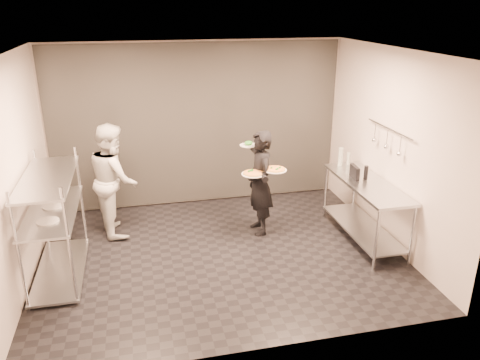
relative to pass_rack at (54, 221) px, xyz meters
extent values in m
cube|color=black|center=(2.15, 0.00, -0.77)|extent=(5.00, 4.00, 0.00)
cube|color=white|center=(2.15, 0.00, 2.03)|extent=(5.00, 4.00, 0.00)
cube|color=beige|center=(2.15, 2.00, 0.63)|extent=(5.00, 0.00, 2.80)
cube|color=beige|center=(2.15, -2.00, 0.63)|extent=(5.00, 0.00, 2.80)
cube|color=beige|center=(-0.35, 0.00, 0.63)|extent=(0.00, 4.00, 2.80)
cube|color=beige|center=(4.65, 0.00, 0.63)|extent=(0.00, 4.00, 2.80)
cube|color=silver|center=(2.15, 1.97, 0.63)|extent=(4.90, 0.04, 2.74)
cylinder|color=silver|center=(-0.27, -0.77, -0.02)|extent=(0.04, 0.04, 1.50)
cylinder|color=silver|center=(-0.27, 0.77, -0.02)|extent=(0.04, 0.04, 1.50)
cylinder|color=silver|center=(0.27, -0.77, -0.02)|extent=(0.04, 0.04, 1.50)
cylinder|color=silver|center=(0.27, 0.77, -0.02)|extent=(0.04, 0.04, 1.50)
cube|color=#AAAFB4|center=(0.00, 0.00, -0.72)|extent=(0.60, 1.60, 0.03)
cube|color=#AAAFB4|center=(0.00, 0.00, 0.13)|extent=(0.60, 1.60, 0.03)
cube|color=#AAAFB4|center=(0.00, 0.00, 0.58)|extent=(0.60, 1.60, 0.03)
cylinder|color=silver|center=(0.00, -0.35, 0.16)|extent=(0.26, 0.26, 0.01)
cylinder|color=silver|center=(0.00, 0.10, 0.16)|extent=(0.26, 0.26, 0.01)
cylinder|color=silver|center=(4.07, -0.86, -0.32)|extent=(0.04, 0.04, 0.90)
cylinder|color=silver|center=(4.07, 0.86, -0.32)|extent=(0.04, 0.04, 0.90)
cylinder|color=silver|center=(4.59, -0.86, -0.32)|extent=(0.04, 0.04, 0.90)
cylinder|color=silver|center=(4.59, 0.86, -0.32)|extent=(0.04, 0.04, 0.90)
cube|color=#AAAFB4|center=(4.33, 0.00, -0.59)|extent=(0.57, 1.71, 0.03)
cube|color=#AAAFB4|center=(4.33, 0.00, 0.13)|extent=(0.60, 1.80, 0.04)
cylinder|color=silver|center=(4.59, 0.00, 0.93)|extent=(0.02, 1.20, 0.02)
cylinder|color=silver|center=(4.57, -0.35, 0.80)|extent=(0.01, 0.01, 0.22)
sphere|color=silver|center=(4.57, -0.35, 0.67)|extent=(0.07, 0.07, 0.07)
cylinder|color=silver|center=(4.57, 0.00, 0.80)|extent=(0.01, 0.01, 0.22)
sphere|color=silver|center=(4.57, 0.00, 0.67)|extent=(0.07, 0.07, 0.07)
cylinder|color=silver|center=(4.57, 0.35, 0.80)|extent=(0.01, 0.01, 0.22)
sphere|color=silver|center=(4.57, 0.35, 0.67)|extent=(0.07, 0.07, 0.07)
imported|color=black|center=(2.88, 0.59, 0.04)|extent=(0.42, 0.61, 1.61)
imported|color=silver|center=(0.73, 1.10, 0.09)|extent=(0.80, 0.94, 1.72)
cylinder|color=silver|center=(2.73, 0.44, 0.25)|extent=(0.35, 0.35, 0.01)
cylinder|color=#AC843E|center=(2.73, 0.44, 0.26)|extent=(0.31, 0.31, 0.02)
cylinder|color=#AC4B16|center=(2.73, 0.44, 0.27)|extent=(0.27, 0.27, 0.01)
sphere|color=#145613|center=(2.73, 0.44, 0.28)|extent=(0.04, 0.04, 0.04)
cylinder|color=silver|center=(3.05, 0.39, 0.31)|extent=(0.34, 0.34, 0.01)
cylinder|color=#AC843E|center=(3.05, 0.39, 0.32)|extent=(0.30, 0.30, 0.02)
cylinder|color=#AC4B16|center=(3.05, 0.39, 0.33)|extent=(0.26, 0.26, 0.01)
sphere|color=#145613|center=(3.05, 0.39, 0.34)|extent=(0.04, 0.04, 0.04)
cylinder|color=silver|center=(2.76, 0.86, 0.56)|extent=(0.27, 0.27, 0.01)
ellipsoid|color=#1B6C1B|center=(2.76, 0.86, 0.60)|extent=(0.13, 0.13, 0.07)
cube|color=black|center=(4.21, 0.18, 0.25)|extent=(0.07, 0.27, 0.19)
cylinder|color=gray|center=(4.27, 0.80, 0.29)|extent=(0.08, 0.08, 0.28)
cylinder|color=gray|center=(4.40, 0.80, 0.25)|extent=(0.06, 0.06, 0.19)
cylinder|color=black|center=(4.35, 0.11, 0.26)|extent=(0.06, 0.06, 0.21)
camera|label=1|loc=(1.12, -5.75, 2.60)|focal=35.00mm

